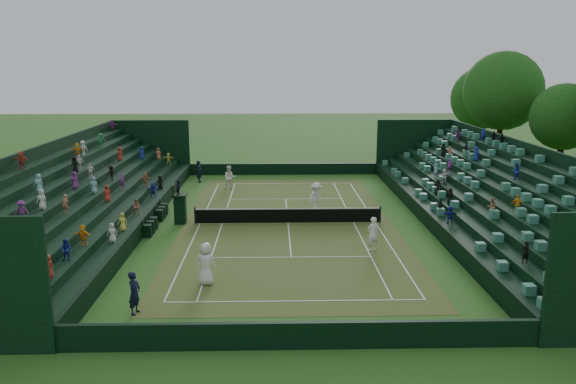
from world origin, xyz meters
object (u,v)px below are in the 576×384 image
tennis_net (288,215)px  player_far_west (230,178)px  umpire_chair (180,205)px  player_near_west (206,264)px  player_near_east (373,234)px  player_far_east (316,197)px

tennis_net → player_far_west: size_ratio=6.18×
umpire_chair → player_near_west: bearing=-74.5°
tennis_net → player_near_east: (4.35, -5.44, 0.41)m
player_far_west → player_far_east: 9.45m
player_near_west → player_far_west: size_ratio=1.03×
umpire_chair → player_far_west: umpire_chair is taller
player_near_west → player_near_east: bearing=-137.3°
umpire_chair → player_far_east: bearing=17.3°
tennis_net → player_near_west: player_near_west is taller
player_near_east → umpire_chair: bearing=-46.4°
tennis_net → player_far_east: bearing=55.4°
player_far_east → player_near_east: bearing=-118.7°
umpire_chair → player_near_east: umpire_chair is taller
tennis_net → player_near_west: size_ratio=5.98×
umpire_chair → player_near_west: (2.79, -10.05, -0.21)m
player_near_east → player_far_east: (-2.39, 8.28, 0.06)m
umpire_chair → player_near_east: (11.08, -5.58, -0.25)m
tennis_net → player_far_west: bearing=113.9°
tennis_net → umpire_chair: size_ratio=4.22×
tennis_net → player_near_west: bearing=-111.6°
player_near_east → player_far_west: size_ratio=0.99×
player_near_west → player_near_east: 9.41m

